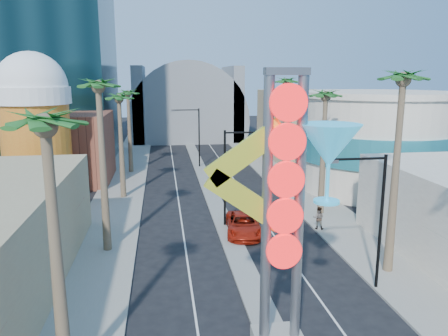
# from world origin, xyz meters

# --- Properties ---
(sidewalk_west) EXTENTS (5.00, 100.00, 0.15)m
(sidewalk_west) POSITION_xyz_m (-9.50, 35.00, 0.07)
(sidewalk_west) COLOR gray
(sidewalk_west) RESTS_ON ground
(sidewalk_east) EXTENTS (5.00, 100.00, 0.15)m
(sidewalk_east) POSITION_xyz_m (9.50, 35.00, 0.07)
(sidewalk_east) COLOR gray
(sidewalk_east) RESTS_ON ground
(median) EXTENTS (1.60, 84.00, 0.15)m
(median) POSITION_xyz_m (0.00, 38.00, 0.07)
(median) COLOR gray
(median) RESTS_ON ground
(brick_filler_west) EXTENTS (10.00, 10.00, 8.00)m
(brick_filler_west) POSITION_xyz_m (-16.00, 38.00, 4.00)
(brick_filler_west) COLOR brown
(brick_filler_west) RESTS_ON ground
(filler_east) EXTENTS (10.00, 20.00, 10.00)m
(filler_east) POSITION_xyz_m (16.00, 48.00, 5.00)
(filler_east) COLOR tan
(filler_east) RESTS_ON ground
(beer_mug) EXTENTS (7.00, 7.00, 14.50)m
(beer_mug) POSITION_xyz_m (-17.00, 30.00, 7.84)
(beer_mug) COLOR #C74D1A
(beer_mug) RESTS_ON ground
(turquoise_building) EXTENTS (16.60, 16.60, 10.60)m
(turquoise_building) POSITION_xyz_m (18.00, 30.00, 5.25)
(turquoise_building) COLOR beige
(turquoise_building) RESTS_ON ground
(canopy) EXTENTS (22.00, 16.00, 22.00)m
(canopy) POSITION_xyz_m (0.00, 72.00, 4.31)
(canopy) COLOR slate
(canopy) RESTS_ON ground
(neon_sign) EXTENTS (6.53, 2.60, 12.55)m
(neon_sign) POSITION_xyz_m (0.82, 2.96, 7.31)
(neon_sign) COLOR gray
(neon_sign) RESTS_ON ground
(streetlight_0) EXTENTS (3.79, 0.25, 8.00)m
(streetlight_0) POSITION_xyz_m (0.55, 20.00, 4.88)
(streetlight_0) COLOR black
(streetlight_0) RESTS_ON ground
(streetlight_1) EXTENTS (3.79, 0.25, 8.00)m
(streetlight_1) POSITION_xyz_m (-0.55, 44.00, 4.88)
(streetlight_1) COLOR black
(streetlight_1) RESTS_ON ground
(streetlight_2) EXTENTS (3.45, 0.25, 8.00)m
(streetlight_2) POSITION_xyz_m (6.72, 8.00, 4.83)
(streetlight_2) COLOR black
(streetlight_2) RESTS_ON ground
(palm_0) EXTENTS (2.40, 2.40, 11.70)m
(palm_0) POSITION_xyz_m (-9.00, 2.00, 9.93)
(palm_0) COLOR brown
(palm_0) RESTS_ON ground
(palm_1) EXTENTS (2.40, 2.40, 12.70)m
(palm_1) POSITION_xyz_m (-9.00, 16.00, 10.82)
(palm_1) COLOR brown
(palm_1) RESTS_ON ground
(palm_2) EXTENTS (2.40, 2.40, 11.20)m
(palm_2) POSITION_xyz_m (-9.00, 30.00, 9.48)
(palm_2) COLOR brown
(palm_2) RESTS_ON ground
(palm_3) EXTENTS (2.40, 2.40, 11.20)m
(palm_3) POSITION_xyz_m (-9.00, 42.00, 9.48)
(palm_3) COLOR brown
(palm_3) RESTS_ON ground
(palm_5) EXTENTS (2.40, 2.40, 13.20)m
(palm_5) POSITION_xyz_m (9.00, 10.00, 11.27)
(palm_5) COLOR brown
(palm_5) RESTS_ON ground
(palm_6) EXTENTS (2.40, 2.40, 11.70)m
(palm_6) POSITION_xyz_m (9.00, 22.00, 9.93)
(palm_6) COLOR brown
(palm_6) RESTS_ON ground
(palm_7) EXTENTS (2.40, 2.40, 12.70)m
(palm_7) POSITION_xyz_m (9.00, 34.00, 10.82)
(palm_7) COLOR brown
(palm_7) RESTS_ON ground
(red_pickup) EXTENTS (3.29, 5.99, 1.59)m
(red_pickup) POSITION_xyz_m (1.20, 18.00, 0.79)
(red_pickup) COLOR #AC1E0D
(red_pickup) RESTS_ON ground
(pedestrian_b) EXTENTS (1.10, 1.01, 1.83)m
(pedestrian_b) POSITION_xyz_m (7.30, 17.92, 1.06)
(pedestrian_b) COLOR gray
(pedestrian_b) RESTS_ON sidewalk_east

